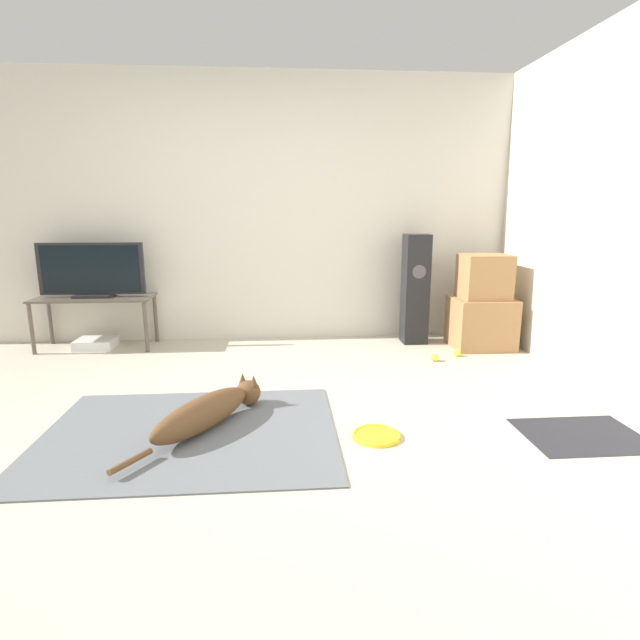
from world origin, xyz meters
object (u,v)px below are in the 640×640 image
at_px(tv_stand, 95,303).
at_px(tennis_ball_near_speaker, 457,353).
at_px(frisbee, 376,435).
at_px(dog, 209,410).
at_px(cardboard_box_upper, 484,277).
at_px(floor_speaker, 415,289).
at_px(cardboard_box_lower, 481,323).
at_px(game_console, 96,343).
at_px(tv, 91,271).
at_px(tennis_ball_by_boxes, 435,358).

distance_m(tv_stand, tennis_ball_near_speaker, 3.36).
bearing_deg(frisbee, dog, 167.86).
xyz_separation_m(dog, cardboard_box_upper, (2.32, 1.62, 0.56)).
xyz_separation_m(floor_speaker, tennis_ball_near_speaker, (0.26, -0.53, -0.49)).
height_order(frisbee, cardboard_box_lower, cardboard_box_lower).
distance_m(tv_stand, game_console, 0.38).
height_order(frisbee, game_console, game_console).
relative_size(frisbee, tv, 0.29).
xyz_separation_m(floor_speaker, game_console, (-3.05, 0.01, -0.48)).
xyz_separation_m(cardboard_box_upper, tv_stand, (-3.61, 0.27, -0.25)).
bearing_deg(tennis_ball_by_boxes, tv_stand, 167.39).
bearing_deg(tennis_ball_by_boxes, dog, -145.33).
xyz_separation_m(tv_stand, game_console, (-0.02, -0.02, -0.38)).
distance_m(dog, cardboard_box_lower, 2.84).
bearing_deg(floor_speaker, frisbee, -110.27).
bearing_deg(tennis_ball_by_boxes, game_console, 167.78).
bearing_deg(tennis_ball_by_boxes, floor_speaker, 91.40).
distance_m(floor_speaker, game_console, 3.09).
bearing_deg(cardboard_box_upper, game_console, 176.06).
height_order(frisbee, tennis_ball_near_speaker, tennis_ball_near_speaker).
bearing_deg(tv_stand, tv, 90.00).
relative_size(cardboard_box_lower, tv_stand, 0.51).
bearing_deg(cardboard_box_lower, tennis_ball_near_speaker, -137.52).
relative_size(cardboard_box_upper, tennis_ball_near_speaker, 6.43).
bearing_deg(cardboard_box_upper, floor_speaker, 157.95).
relative_size(frisbee, cardboard_box_lower, 0.51).
bearing_deg(tv_stand, game_console, -132.58).
bearing_deg(tv_stand, frisbee, -42.82).
bearing_deg(tv_stand, dog, -55.58).
height_order(cardboard_box_upper, game_console, cardboard_box_upper).
xyz_separation_m(frisbee, floor_speaker, (0.76, 2.07, 0.51)).
bearing_deg(game_console, cardboard_box_lower, -3.85).
bearing_deg(cardboard_box_upper, tv, 175.71).
bearing_deg(tennis_ball_near_speaker, cardboard_box_upper, 42.22).
height_order(cardboard_box_lower, tv_stand, tv_stand).
height_order(floor_speaker, tv, floor_speaker).
height_order(cardboard_box_lower, tennis_ball_near_speaker, cardboard_box_lower).
relative_size(frisbee, cardboard_box_upper, 0.65).
bearing_deg(floor_speaker, dog, -133.01).
bearing_deg(dog, frisbee, -12.14).
distance_m(frisbee, cardboard_box_upper, 2.37).
relative_size(tv, tennis_ball_by_boxes, 14.35).
bearing_deg(cardboard_box_upper, dog, -144.96).
relative_size(frisbee, tennis_ball_near_speaker, 4.20).
relative_size(floor_speaker, tennis_ball_near_speaker, 15.96).
xyz_separation_m(tv_stand, tennis_ball_by_boxes, (3.05, -0.68, -0.39)).
bearing_deg(floor_speaker, tennis_ball_near_speaker, -63.57).
xyz_separation_m(tennis_ball_by_boxes, game_console, (-3.06, 0.66, 0.01)).
relative_size(tv, tennis_ball_near_speaker, 14.35).
xyz_separation_m(cardboard_box_lower, tv, (-3.62, 0.27, 0.50)).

